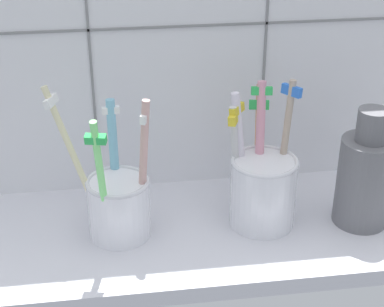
{
  "coord_description": "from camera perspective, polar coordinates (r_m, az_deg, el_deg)",
  "views": [
    {
      "loc": [
        -8.61,
        -60.93,
        44.33
      ],
      "look_at": [
        0.0,
        -0.07,
        12.01
      ],
      "focal_mm": 58.25,
      "sensor_mm": 36.0,
      "label": 1
    }
  ],
  "objects": [
    {
      "name": "counter_slab",
      "position": [
        0.75,
        -0.01,
        -7.41
      ],
      "size": [
        64.0,
        22.0,
        2.0
      ],
      "primitive_type": "cube",
      "color": "silver",
      "rests_on": "ground"
    },
    {
      "name": "tile_wall_back",
      "position": [
        0.77,
        -1.29,
        11.17
      ],
      "size": [
        64.0,
        2.2,
        45.0
      ],
      "color": "white",
      "rests_on": "ground"
    },
    {
      "name": "toothbrush_cup_left",
      "position": [
        0.72,
        -6.79,
        -4.38
      ],
      "size": [
        11.53,
        9.77,
        18.33
      ],
      "color": "white",
      "rests_on": "counter_slab"
    },
    {
      "name": "toothbrush_cup_right",
      "position": [
        0.74,
        6.45,
        -2.95
      ],
      "size": [
        8.53,
        10.46,
        17.34
      ],
      "color": "white",
      "rests_on": "counter_slab"
    },
    {
      "name": "ceramic_vase",
      "position": [
        0.76,
        15.57,
        -2.04
      ],
      "size": [
        6.48,
        6.48,
        14.61
      ],
      "color": "slate",
      "rests_on": "counter_slab"
    }
  ]
}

